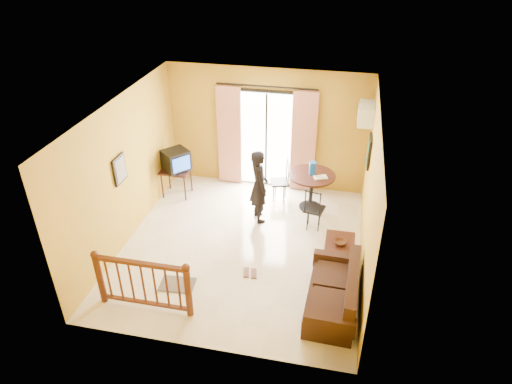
% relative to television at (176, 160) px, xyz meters
% --- Properties ---
extents(ground, '(5.00, 5.00, 0.00)m').
position_rel_television_xyz_m(ground, '(1.87, -1.59, -0.88)').
color(ground, beige).
rests_on(ground, ground).
extents(room_shell, '(5.00, 5.00, 5.00)m').
position_rel_television_xyz_m(room_shell, '(1.87, -1.59, 0.83)').
color(room_shell, white).
rests_on(room_shell, ground).
extents(balcony_door, '(2.25, 0.14, 2.46)m').
position_rel_television_xyz_m(balcony_door, '(1.87, 0.84, 0.31)').
color(balcony_door, black).
rests_on(balcony_door, ground).
extents(tv_table, '(0.64, 0.54, 0.64)m').
position_rel_television_xyz_m(tv_table, '(-0.03, 0.00, -0.31)').
color(tv_table, black).
rests_on(tv_table, ground).
extents(television, '(0.70, 0.70, 0.47)m').
position_rel_television_xyz_m(television, '(0.00, 0.00, 0.00)').
color(television, black).
rests_on(television, tv_table).
extents(picture_left, '(0.05, 0.42, 0.52)m').
position_rel_television_xyz_m(picture_left, '(-0.35, -1.79, 0.67)').
color(picture_left, black).
rests_on(picture_left, room_shell).
extents(dining_table, '(0.99, 0.99, 0.82)m').
position_rel_television_xyz_m(dining_table, '(3.01, 0.08, -0.22)').
color(dining_table, black).
rests_on(dining_table, ground).
extents(water_jug, '(0.15, 0.15, 0.28)m').
position_rel_television_xyz_m(water_jug, '(3.01, 0.09, 0.08)').
color(water_jug, '#1249B1').
rests_on(water_jug, dining_table).
extents(serving_tray, '(0.33, 0.27, 0.02)m').
position_rel_television_xyz_m(serving_tray, '(3.19, -0.02, -0.05)').
color(serving_tray, beige).
rests_on(serving_tray, dining_table).
extents(dining_chairs, '(1.34, 1.42, 0.95)m').
position_rel_television_xyz_m(dining_chairs, '(2.72, -0.21, -0.88)').
color(dining_chairs, black).
rests_on(dining_chairs, ground).
extents(air_conditioner, '(0.31, 0.60, 0.40)m').
position_rel_television_xyz_m(air_conditioner, '(3.96, 0.36, 1.27)').
color(air_conditioner, white).
rests_on(air_conditioner, room_shell).
extents(botanical_print, '(0.05, 0.50, 0.60)m').
position_rel_television_xyz_m(botanical_print, '(4.08, -0.29, 0.77)').
color(botanical_print, black).
rests_on(botanical_print, room_shell).
extents(coffee_table, '(0.53, 0.96, 0.42)m').
position_rel_television_xyz_m(coffee_table, '(3.72, -1.76, -0.59)').
color(coffee_table, black).
rests_on(coffee_table, ground).
extents(bowl, '(0.27, 0.27, 0.07)m').
position_rel_television_xyz_m(bowl, '(3.72, -1.70, -0.42)').
color(bowl, '#4F2B1B').
rests_on(bowl, coffee_table).
extents(sofa, '(0.81, 1.66, 0.78)m').
position_rel_television_xyz_m(sofa, '(3.72, -2.89, -0.59)').
color(sofa, '#311B13').
rests_on(sofa, ground).
extents(standing_person, '(0.61, 0.69, 1.59)m').
position_rel_television_xyz_m(standing_person, '(2.00, -0.59, -0.08)').
color(standing_person, black).
rests_on(standing_person, ground).
extents(stair_balustrade, '(1.63, 0.13, 1.04)m').
position_rel_television_xyz_m(stair_balustrade, '(0.72, -3.49, -0.31)').
color(stair_balustrade, '#471E0F').
rests_on(stair_balustrade, ground).
extents(doormat, '(0.63, 0.44, 0.02)m').
position_rel_television_xyz_m(doormat, '(1.02, -2.88, -0.87)').
color(doormat, '#534942').
rests_on(doormat, ground).
extents(sandals, '(0.29, 0.27, 0.03)m').
position_rel_television_xyz_m(sandals, '(2.19, -2.34, -0.86)').
color(sandals, '#4F2B1B').
rests_on(sandals, ground).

